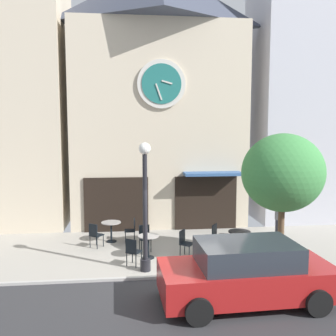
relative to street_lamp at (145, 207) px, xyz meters
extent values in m
cube|color=#9E998E|center=(1.12, 1.93, -2.02)|extent=(25.88, 5.23, 0.05)
cube|color=#2D2D30|center=(1.12, -3.47, -2.02)|extent=(25.88, 5.56, 0.05)
cube|color=#A8A5A0|center=(1.12, -0.66, -1.96)|extent=(25.88, 0.12, 0.08)
cube|color=beige|center=(0.90, 5.88, 2.45)|extent=(7.66, 2.67, 8.90)
cylinder|color=beige|center=(0.90, 4.49, 4.17)|extent=(2.00, 0.10, 2.00)
cylinder|color=#1E6660|center=(0.90, 4.43, 4.17)|extent=(1.64, 0.04, 1.64)
cube|color=beige|center=(1.12, 4.39, 4.23)|extent=(0.45, 0.03, 0.18)
cube|color=beige|center=(0.78, 4.39, 3.84)|extent=(0.29, 0.03, 0.68)
cube|color=black|center=(-1.01, 4.51, -0.85)|extent=(2.68, 0.10, 2.30)
cube|color=black|center=(2.82, 4.51, -0.85)|extent=(2.68, 0.10, 2.30)
cube|color=#33568C|center=(3.05, 4.20, 0.45)|extent=(2.45, 0.90, 0.12)
cube|color=#B2B2BC|center=(8.34, 6.34, 5.05)|extent=(5.64, 3.58, 14.10)
cylinder|color=black|center=(0.00, 0.00, -1.82)|extent=(0.32, 0.32, 0.36)
cylinder|color=black|center=(0.00, 0.00, -0.21)|extent=(0.14, 0.14, 3.57)
sphere|color=white|center=(0.00, 0.00, 1.76)|extent=(0.36, 0.36, 0.36)
cylinder|color=brown|center=(4.32, 0.07, -0.97)|extent=(0.20, 0.20, 2.06)
ellipsoid|color=#3D8442|center=(4.32, 0.07, 0.97)|extent=(2.59, 2.33, 2.46)
cylinder|color=black|center=(-1.17, 3.06, -1.62)|extent=(0.07, 0.07, 0.76)
cylinder|color=black|center=(-1.17, 3.06, -1.98)|extent=(0.40, 0.40, 0.03)
cylinder|color=gray|center=(-1.17, 3.06, -1.24)|extent=(0.75, 0.75, 0.03)
cylinder|color=black|center=(0.15, 1.10, -1.62)|extent=(0.07, 0.07, 0.76)
cylinder|color=black|center=(0.15, 1.10, -1.98)|extent=(0.40, 0.40, 0.03)
cylinder|color=gray|center=(0.15, 1.10, -1.24)|extent=(0.70, 0.70, 0.03)
cylinder|color=black|center=(2.15, 0.82, -1.65)|extent=(0.07, 0.07, 0.71)
cylinder|color=black|center=(2.15, 0.82, -1.98)|extent=(0.40, 0.40, 0.03)
cylinder|color=brown|center=(2.15, 0.82, -1.29)|extent=(0.79, 0.79, 0.03)
cylinder|color=black|center=(3.36, 1.35, -1.63)|extent=(0.07, 0.07, 0.74)
cylinder|color=black|center=(3.36, 1.35, -1.98)|extent=(0.40, 0.40, 0.03)
cylinder|color=black|center=(3.36, 1.35, -1.26)|extent=(0.78, 0.78, 0.03)
cube|color=black|center=(0.08, 1.85, -1.55)|extent=(0.46, 0.46, 0.04)
cube|color=black|center=(0.05, 2.03, -1.32)|extent=(0.38, 0.10, 0.45)
cylinder|color=black|center=(-0.06, 1.66, -1.77)|extent=(0.03, 0.03, 0.45)
cylinder|color=black|center=(0.27, 1.71, -1.77)|extent=(0.03, 0.03, 0.45)
cylinder|color=black|center=(-0.12, 2.00, -1.77)|extent=(0.03, 0.03, 0.45)
cylinder|color=black|center=(0.22, 2.05, -1.77)|extent=(0.03, 0.03, 0.45)
cube|color=black|center=(3.84, 0.77, -1.55)|extent=(0.52, 0.52, 0.04)
cube|color=black|center=(3.90, 0.60, -1.32)|extent=(0.37, 0.18, 0.45)
cylinder|color=black|center=(3.93, 0.99, -1.77)|extent=(0.03, 0.03, 0.45)
cylinder|color=black|center=(3.62, 0.86, -1.77)|extent=(0.03, 0.03, 0.45)
cylinder|color=black|center=(4.06, 0.67, -1.77)|extent=(0.03, 0.03, 0.45)
cylinder|color=black|center=(3.74, 0.54, -1.77)|extent=(0.03, 0.03, 0.45)
cube|color=black|center=(-1.68, 2.47, -1.55)|extent=(0.56, 0.56, 0.04)
cube|color=black|center=(-1.79, 2.32, -1.32)|extent=(0.33, 0.26, 0.45)
cylinder|color=black|center=(-1.44, 2.50, -1.77)|extent=(0.03, 0.03, 0.45)
cylinder|color=black|center=(-1.71, 2.71, -1.77)|extent=(0.03, 0.03, 0.45)
cylinder|color=black|center=(-1.64, 2.23, -1.77)|extent=(0.03, 0.03, 0.45)
cylinder|color=black|center=(-1.92, 2.43, -1.77)|extent=(0.03, 0.03, 0.45)
cube|color=black|center=(-0.34, 0.48, -1.55)|extent=(0.55, 0.55, 0.04)
cube|color=black|center=(-0.44, 0.32, -1.32)|extent=(0.34, 0.24, 0.45)
cylinder|color=black|center=(-0.10, 0.53, -1.77)|extent=(0.03, 0.03, 0.45)
cylinder|color=black|center=(-0.39, 0.71, -1.77)|extent=(0.03, 0.03, 0.45)
cylinder|color=black|center=(-0.29, 0.24, -1.77)|extent=(0.03, 0.03, 0.45)
cylinder|color=black|center=(-0.57, 0.42, -1.77)|extent=(0.03, 0.03, 0.45)
cube|color=black|center=(-0.46, 2.94, -1.55)|extent=(0.40, 0.40, 0.04)
cube|color=black|center=(-0.28, 2.94, -1.32)|extent=(0.04, 0.38, 0.45)
cylinder|color=black|center=(-0.63, 3.11, -1.77)|extent=(0.03, 0.03, 0.45)
cylinder|color=black|center=(-0.63, 2.77, -1.77)|extent=(0.03, 0.03, 0.45)
cylinder|color=black|center=(-0.29, 3.11, -1.77)|extent=(0.03, 0.03, 0.45)
cylinder|color=black|center=(-0.29, 2.77, -1.77)|extent=(0.03, 0.03, 0.45)
cube|color=black|center=(1.46, 1.09, -1.55)|extent=(0.56, 0.56, 0.04)
cube|color=black|center=(1.31, 1.20, -1.32)|extent=(0.25, 0.33, 0.45)
cylinder|color=black|center=(1.50, 0.86, -1.77)|extent=(0.03, 0.03, 0.45)
cylinder|color=black|center=(1.69, 1.13, -1.77)|extent=(0.03, 0.03, 0.45)
cylinder|color=black|center=(1.22, 1.05, -1.77)|extent=(0.03, 0.03, 0.45)
cylinder|color=black|center=(1.42, 1.33, -1.77)|extent=(0.03, 0.03, 0.45)
cube|color=black|center=(2.72, 1.72, -1.55)|extent=(0.56, 0.56, 0.04)
cube|color=black|center=(2.58, 1.82, -1.32)|extent=(0.26, 0.33, 0.45)
cylinder|color=black|center=(2.76, 1.48, -1.77)|extent=(0.03, 0.03, 0.45)
cylinder|color=black|center=(2.96, 1.75, -1.77)|extent=(0.03, 0.03, 0.45)
cylinder|color=black|center=(2.48, 1.68, -1.77)|extent=(0.03, 0.03, 0.45)
cylinder|color=black|center=(2.69, 1.95, -1.77)|extent=(0.03, 0.03, 0.45)
cylinder|color=#2D2D38|center=(5.26, 2.47, -1.57)|extent=(0.31, 0.31, 0.85)
cylinder|color=slate|center=(5.26, 2.47, -0.85)|extent=(0.38, 0.38, 0.60)
sphere|color=tan|center=(5.26, 2.47, -0.44)|extent=(0.22, 0.22, 0.22)
cube|color=maroon|center=(2.41, -2.35, -1.40)|extent=(4.37, 1.97, 0.75)
cube|color=#262B33|center=(2.41, -2.35, -0.75)|extent=(2.47, 1.68, 0.60)
cylinder|color=black|center=(3.86, -3.19, -1.68)|extent=(0.65, 0.24, 0.64)
cylinder|color=black|center=(3.79, -1.39, -1.68)|extent=(0.65, 0.24, 0.64)
cylinder|color=black|center=(1.03, -3.30, -1.68)|extent=(0.65, 0.24, 0.64)
cylinder|color=black|center=(0.96, -1.50, -1.68)|extent=(0.65, 0.24, 0.64)
camera|label=1|loc=(-0.48, -11.01, 2.35)|focal=39.71mm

